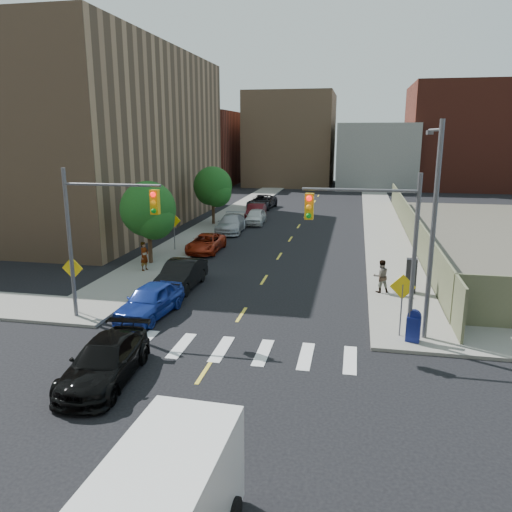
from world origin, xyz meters
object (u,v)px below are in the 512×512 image
at_px(parked_car_black, 181,275).
at_px(black_sedan, 105,361).
at_px(mailbox, 413,326).
at_px(pedestrian_east, 381,276).
at_px(parked_car_maroon, 256,212).
at_px(parked_car_white, 256,217).
at_px(parked_car_grey, 262,202).
at_px(parked_car_blue, 150,300).
at_px(parked_car_silver, 231,224).
at_px(payphone, 411,276).
at_px(parked_car_red, 206,243).
at_px(pedestrian_west, 144,256).

relative_size(parked_car_black, black_sedan, 0.96).
height_order(mailbox, pedestrian_east, pedestrian_east).
bearing_deg(parked_car_maroon, pedestrian_east, -66.37).
distance_m(parked_car_white, pedestrian_east, 22.64).
bearing_deg(parked_car_grey, black_sedan, -82.24).
relative_size(parked_car_grey, mailbox, 4.13).
bearing_deg(black_sedan, parked_car_white, 87.33).
relative_size(parked_car_black, parked_car_grey, 0.86).
bearing_deg(parked_car_blue, pedestrian_east, 32.54).
bearing_deg(parked_car_black, mailbox, -23.87).
bearing_deg(parked_car_silver, payphone, -51.47).
relative_size(parked_car_blue, parked_car_black, 0.95).
height_order(parked_car_red, parked_car_maroon, parked_car_maroon).
bearing_deg(parked_car_white, parked_car_red, -98.74).
relative_size(parked_car_red, pedestrian_east, 2.59).
height_order(parked_car_red, parked_car_grey, parked_car_grey).
height_order(parked_car_red, payphone, payphone).
bearing_deg(parked_car_blue, parked_car_red, 101.43).
height_order(parked_car_blue, black_sedan, parked_car_blue).
xyz_separation_m(parked_car_blue, black_sedan, (1.00, -6.34, -0.05)).
bearing_deg(pedestrian_west, parked_car_blue, -140.02).
xyz_separation_m(parked_car_maroon, mailbox, (12.41, -29.10, 0.04)).
relative_size(parked_car_red, mailbox, 3.43).
distance_m(parked_car_maroon, payphone, 25.83).
height_order(parked_car_blue, pedestrian_west, pedestrian_west).
relative_size(parked_car_blue, black_sedan, 0.90).
relative_size(parked_car_black, mailbox, 3.54).
bearing_deg(parked_car_white, black_sedan, -90.77).
relative_size(parked_car_black, pedestrian_east, 2.68).
xyz_separation_m(parked_car_silver, parked_car_grey, (0.00, 14.65, 0.01)).
xyz_separation_m(parked_car_black, mailbox, (11.91, -5.41, 0.02)).
bearing_deg(parked_car_silver, parked_car_black, -89.30).
relative_size(parked_car_red, parked_car_maroon, 0.99).
relative_size(parked_car_red, parked_car_silver, 0.88).
bearing_deg(parked_car_white, pedestrian_east, -63.96).
bearing_deg(parked_car_blue, pedestrian_west, 121.30).
height_order(parked_car_red, pedestrian_east, pedestrian_east).
bearing_deg(mailbox, pedestrian_west, 164.77).
relative_size(parked_car_maroon, pedestrian_east, 2.61).
distance_m(parked_car_blue, parked_car_red, 13.35).
bearing_deg(black_sedan, parked_car_grey, 88.66).
distance_m(parked_car_white, parked_car_maroon, 2.83).
distance_m(parked_car_red, pedestrian_west, 6.52).
relative_size(parked_car_black, parked_car_red, 1.03).
height_order(parked_car_white, black_sedan, parked_car_white).
distance_m(parked_car_silver, black_sedan, 27.31).
xyz_separation_m(parked_car_blue, parked_car_grey, (-1.30, 35.53, 0.00)).
relative_size(payphone, pedestrian_west, 1.02).
height_order(parked_car_silver, parked_car_grey, parked_car_grey).
xyz_separation_m(parked_car_maroon, payphone, (12.95, -22.35, 0.31)).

